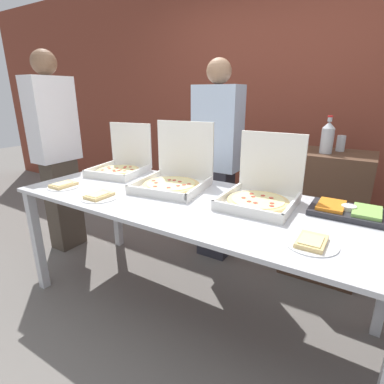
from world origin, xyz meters
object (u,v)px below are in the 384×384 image
Objects in this scene: pizza_box_far_left at (261,192)px; soda_bottle at (327,137)px; person_guest_plaid at (217,161)px; paper_plate_front_center at (64,185)px; pizza_box_near_left at (122,164)px; paper_plate_front_left at (99,196)px; paper_plate_front_right at (311,242)px; veggie_tray at (348,211)px; person_guest_cap at (57,151)px; soda_can_silver at (341,143)px; pizza_box_near_right at (175,176)px.

pizza_box_far_left is 1.56× the size of soda_bottle.
paper_plate_front_center is at bearing 55.73° from person_guest_plaid.
soda_bottle is (1.49, 0.68, 0.26)m from pizza_box_near_left.
soda_bottle is (1.15, 1.23, 0.32)m from paper_plate_front_left.
paper_plate_front_right is 0.13× the size of person_guest_plaid.
veggie_tray is at bearing -9.96° from pizza_box_near_left.
paper_plate_front_right and paper_plate_front_center have the same top height.
paper_plate_front_left is at bearing 74.12° from person_guest_plaid.
person_guest_cap reaches higher than pizza_box_near_left.
paper_plate_front_left is at bearing -154.54° from pizza_box_far_left.
person_guest_plaid is at bearing 115.05° from person_guest_cap.
pizza_box_far_left reaches higher than soda_can_silver.
pizza_box_near_left is 0.72m from person_guest_cap.
person_guest_cap is (-0.64, 0.41, 0.12)m from paper_plate_front_center.
pizza_box_near_right is 2.26× the size of paper_plate_front_right.
soda_can_silver is at bearing 18.37° from pizza_box_near_left.
pizza_box_far_left is at bearing 26.30° from paper_plate_front_left.
pizza_box_near_left is 3.87× the size of soda_can_silver.
veggie_tray is (1.74, -0.01, -0.05)m from pizza_box_near_left.
person_guest_plaid is (0.64, 0.52, 0.01)m from pizza_box_near_left.
pizza_box_far_left is 0.24× the size of person_guest_cap.
paper_plate_front_left is 1.14m from person_guest_cap.
paper_plate_front_center is at bearing -164.21° from veggie_tray.
pizza_box_far_left is 0.55m from paper_plate_front_right.
paper_plate_front_center is at bearing -140.37° from soda_can_silver.
soda_can_silver is (0.08, 0.15, -0.06)m from soda_bottle.
paper_plate_front_center is at bearing -142.23° from soda_bottle.
pizza_box_far_left is at bearing 90.63° from person_guest_cap.
paper_plate_front_left is at bearing -159.00° from veggie_tray.
person_guest_cap is at bearing 179.73° from pizza_box_near_left.
soda_can_silver is at bearing 61.34° from soda_bottle.
person_guest_plaid reaches higher than pizza_box_near_right.
pizza_box_far_left is 1.04m from paper_plate_front_left.
person_guest_cap is at bearing 173.06° from pizza_box_near_right.
paper_plate_front_left is 1.87m from soda_can_silver.
pizza_box_far_left reaches higher than paper_plate_front_center.
soda_can_silver is at bearing 35.99° from pizza_box_near_right.
paper_plate_front_left is (0.34, -0.55, -0.06)m from pizza_box_near_left.
veggie_tray is 0.90m from soda_can_silver.
person_guest_cap reaches higher than veggie_tray.
soda_can_silver reaches higher than paper_plate_front_right.
pizza_box_near_left reaches higher than veggie_tray.
paper_plate_front_center is 0.12× the size of person_guest_cap.
pizza_box_near_left is at bearing 174.90° from pizza_box_far_left.
paper_plate_front_right is 0.49m from veggie_tray.
paper_plate_front_left is (-0.93, -0.46, -0.06)m from pizza_box_far_left.
soda_bottle is 2.27× the size of soda_can_silver.
soda_can_silver is at bearing 48.29° from paper_plate_front_left.
soda_can_silver reaches higher than paper_plate_front_center.
pizza_box_near_right reaches higher than paper_plate_front_right.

